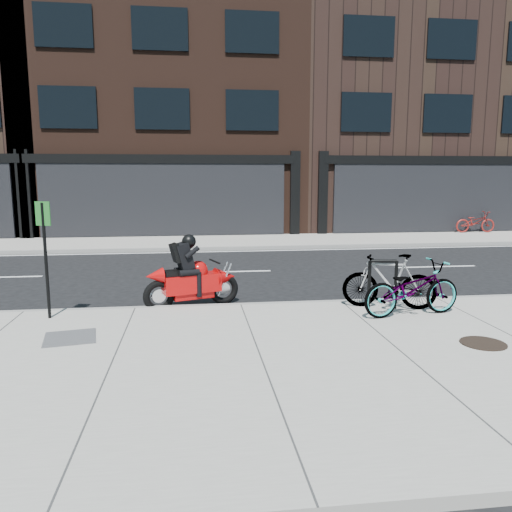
{
  "coord_description": "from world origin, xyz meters",
  "views": [
    {
      "loc": [
        -0.89,
        -11.3,
        2.59
      ],
      "look_at": [
        0.43,
        -0.93,
        0.9
      ],
      "focal_mm": 35.0,
      "sensor_mm": 36.0,
      "label": 1
    }
  ],
  "objects": [
    {
      "name": "manhole_cover",
      "position": [
        3.34,
        -4.71,
        0.14
      ],
      "size": [
        0.8,
        0.8,
        0.02
      ],
      "primitive_type": "cylinder",
      "rotation": [
        0.0,
        0.0,
        0.25
      ],
      "color": "black",
      "rests_on": "sidewalk_near"
    },
    {
      "name": "bicycle_front",
      "position": [
        2.93,
        -3.12,
        0.62
      ],
      "size": [
        1.95,
        0.94,
        0.98
      ],
      "primitive_type": "imported",
      "rotation": [
        0.0,
        0.0,
        1.73
      ],
      "color": "gray",
      "rests_on": "sidewalk_near"
    },
    {
      "name": "utility_grate",
      "position": [
        -2.79,
        -3.67,
        0.14
      ],
      "size": [
        0.88,
        0.88,
        0.02
      ],
      "primitive_type": "cube",
      "rotation": [
        0.0,
        0.0,
        0.19
      ],
      "color": "#4A4A4C",
      "rests_on": "sidewalk_near"
    },
    {
      "name": "bike_rack",
      "position": [
        2.59,
        -2.6,
        0.68
      ],
      "size": [
        0.55,
        0.13,
        0.93
      ],
      "rotation": [
        0.0,
        0.0,
        -0.14
      ],
      "color": "black",
      "rests_on": "sidewalk_near"
    },
    {
      "name": "sidewalk_near",
      "position": [
        0.0,
        -5.0,
        0.07
      ],
      "size": [
        60.0,
        6.0,
        0.13
      ],
      "primitive_type": "cube",
      "color": "gray",
      "rests_on": "ground"
    },
    {
      "name": "motorcycle",
      "position": [
        -0.85,
        -1.57,
        0.6
      ],
      "size": [
        1.91,
        0.87,
        1.47
      ],
      "rotation": [
        0.0,
        0.0,
        0.33
      ],
      "color": "black",
      "rests_on": "ground"
    },
    {
      "name": "bicycle_rear",
      "position": [
        2.72,
        -2.6,
        0.65
      ],
      "size": [
        1.78,
        1.03,
        1.03
      ],
      "primitive_type": "imported",
      "rotation": [
        0.0,
        0.0,
        4.37
      ],
      "color": "gray",
      "rests_on": "sidewalk_near"
    },
    {
      "name": "sign_post",
      "position": [
        -3.41,
        -2.48,
        1.34
      ],
      "size": [
        0.27,
        0.1,
        2.03
      ],
      "rotation": [
        0.0,
        0.0,
        -0.32
      ],
      "color": "black",
      "rests_on": "sidewalk_near"
    },
    {
      "name": "sidewalk_far",
      "position": [
        0.0,
        7.75,
        0.07
      ],
      "size": [
        60.0,
        3.5,
        0.13
      ],
      "primitive_type": "cube",
      "color": "gray",
      "rests_on": "ground"
    },
    {
      "name": "building_mideast",
      "position": [
        10.0,
        14.5,
        6.25
      ],
      "size": [
        12.0,
        10.0,
        12.5
      ],
      "primitive_type": "cube",
      "color": "black",
      "rests_on": "ground"
    },
    {
      "name": "building_center",
      "position": [
        -2.0,
        14.5,
        7.25
      ],
      "size": [
        12.0,
        10.0,
        14.5
      ],
      "primitive_type": "cube",
      "color": "black",
      "rests_on": "ground"
    },
    {
      "name": "ground",
      "position": [
        0.0,
        0.0,
        0.0
      ],
      "size": [
        120.0,
        120.0,
        0.0
      ],
      "primitive_type": "plane",
      "color": "black",
      "rests_on": "ground"
    },
    {
      "name": "bicycle_far",
      "position": [
        11.35,
        9.0,
        0.59
      ],
      "size": [
        1.76,
        0.65,
        0.92
      ],
      "primitive_type": "imported",
      "rotation": [
        0.0,
        0.0,
        1.55
      ],
      "color": "maroon",
      "rests_on": "sidewalk_far"
    }
  ]
}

